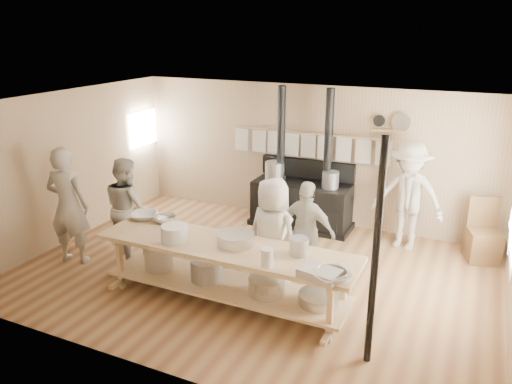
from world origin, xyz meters
TOP-DOWN VIEW (x-y plane):
  - ground at (0.00, 0.00)m, footprint 7.00×7.00m
  - room_shell at (0.00, 0.00)m, footprint 7.00×7.00m
  - left_opening at (-3.45, 2.00)m, footprint 0.00×0.90m
  - stove at (-0.01, 2.12)m, footprint 1.90×0.75m
  - towel_rail at (-0.00, 2.40)m, footprint 3.00×0.04m
  - back_wall_shelf at (1.46, 2.43)m, footprint 0.63×0.14m
  - prep_table at (-0.01, -0.90)m, footprint 3.60×0.90m
  - support_post at (2.05, -1.35)m, footprint 0.08×0.08m
  - cook_far_left at (-2.81, -0.82)m, footprint 0.77×0.58m
  - cook_left at (-2.15, -0.23)m, footprint 1.00×0.93m
  - cook_center at (0.42, -0.27)m, footprint 0.91×0.70m
  - cook_right at (0.76, 0.21)m, footprint 0.92×0.47m
  - cook_by_window at (1.92, 1.95)m, footprint 1.29×0.86m
  - chair at (3.14, 1.97)m, footprint 0.59×0.59m
  - bowl_white_a at (-1.55, -0.57)m, footprint 0.52×0.52m
  - bowl_steel_a at (-1.18, -0.57)m, footprint 0.44×0.44m
  - bowl_white_b at (1.55, -1.23)m, footprint 0.63×0.63m
  - bowl_steel_b at (1.55, -1.23)m, footprint 0.39×0.39m
  - roasting_pan at (1.41, -1.23)m, footprint 0.52×0.40m
  - mixing_bowl_large at (0.12, -0.82)m, footprint 0.62×0.62m
  - bucket_galv at (0.99, -0.76)m, footprint 0.33×0.33m
  - deep_bowl_enamel at (-0.67, -1.07)m, footprint 0.43×0.43m
  - pitcher at (0.75, -1.23)m, footprint 0.15×0.15m

SIDE VIEW (x-z plane):
  - ground at x=0.00m, z-range 0.00..0.00m
  - chair at x=3.14m, z-range -0.21..0.81m
  - prep_table at x=-0.01m, z-range 0.10..0.95m
  - stove at x=-0.01m, z-range -0.78..1.82m
  - cook_right at x=0.76m, z-range 0.00..1.51m
  - cook_left at x=-2.15m, z-range 0.00..1.65m
  - cook_center at x=0.42m, z-range 0.00..1.65m
  - bowl_white_a at x=-1.55m, z-range 0.85..0.95m
  - roasting_pan at x=1.41m, z-range 0.85..0.95m
  - bowl_steel_a at x=-1.18m, z-range 0.85..0.95m
  - bowl_white_b at x=1.55m, z-range 0.85..0.96m
  - bowl_steel_b at x=1.55m, z-range 0.85..0.96m
  - cook_by_window at x=1.92m, z-range 0.00..1.85m
  - mixing_bowl_large at x=0.12m, z-range 0.85..1.01m
  - cook_far_left at x=-2.81m, z-range 0.00..1.89m
  - deep_bowl_enamel at x=-0.67m, z-range 0.85..1.08m
  - bucket_galv at x=0.99m, z-range 0.85..1.08m
  - pitcher at x=0.75m, z-range 0.85..1.08m
  - support_post at x=2.05m, z-range 0.00..2.60m
  - towel_rail at x=0.00m, z-range 1.31..1.78m
  - left_opening at x=-3.45m, z-range 1.15..2.05m
  - room_shell at x=0.00m, z-range -1.88..5.12m
  - back_wall_shelf at x=1.46m, z-range 1.84..2.17m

